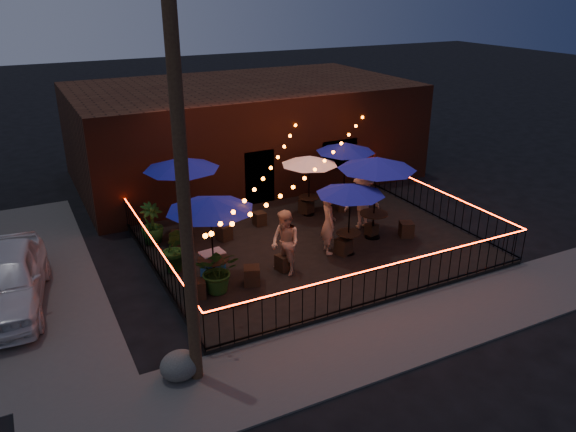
% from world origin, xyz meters
% --- Properties ---
extents(ground, '(110.00, 110.00, 0.00)m').
position_xyz_m(ground, '(0.00, 0.00, 0.00)').
color(ground, black).
rests_on(ground, ground).
extents(patio, '(10.00, 8.00, 0.15)m').
position_xyz_m(patio, '(0.00, 2.00, 0.07)').
color(patio, black).
rests_on(patio, ground).
extents(sidewalk, '(18.00, 2.50, 0.05)m').
position_xyz_m(sidewalk, '(0.00, -3.25, 0.03)').
color(sidewalk, '#494543').
rests_on(sidewalk, ground).
extents(brick_building, '(14.00, 8.00, 4.00)m').
position_xyz_m(brick_building, '(1.00, 9.99, 2.00)').
color(brick_building, '#391A0F').
rests_on(brick_building, ground).
extents(utility_pole, '(0.26, 0.26, 8.00)m').
position_xyz_m(utility_pole, '(-5.40, -2.60, 4.00)').
color(utility_pole, '#362016').
rests_on(utility_pole, ground).
extents(fence_front, '(10.00, 0.04, 1.04)m').
position_xyz_m(fence_front, '(0.00, -2.00, 0.66)').
color(fence_front, black).
rests_on(fence_front, patio).
extents(fence_left, '(0.04, 8.00, 1.04)m').
position_xyz_m(fence_left, '(-5.00, 2.00, 0.66)').
color(fence_left, black).
rests_on(fence_left, patio).
extents(fence_right, '(0.04, 8.00, 1.04)m').
position_xyz_m(fence_right, '(5.00, 2.00, 0.66)').
color(fence_right, black).
rests_on(fence_right, patio).
extents(festoon_lights, '(10.02, 8.72, 1.32)m').
position_xyz_m(festoon_lights, '(-1.01, 1.70, 2.52)').
color(festoon_lights, '#FF5705').
rests_on(festoon_lights, ground).
extents(cafe_table_0, '(2.48, 2.48, 2.61)m').
position_xyz_m(cafe_table_0, '(-3.74, 0.82, 2.53)').
color(cafe_table_0, black).
rests_on(cafe_table_0, patio).
extents(cafe_table_1, '(2.76, 2.76, 2.68)m').
position_xyz_m(cafe_table_1, '(-3.41, 4.40, 2.60)').
color(cafe_table_1, black).
rests_on(cafe_table_1, patio).
extents(cafe_table_2, '(2.18, 2.18, 2.29)m').
position_xyz_m(cafe_table_2, '(0.62, 0.81, 2.24)').
color(cafe_table_2, black).
rests_on(cafe_table_2, patio).
extents(cafe_table_3, '(2.06, 2.06, 2.21)m').
position_xyz_m(cafe_table_3, '(1.07, 4.13, 2.17)').
color(cafe_table_3, black).
rests_on(cafe_table_3, patio).
extents(cafe_table_4, '(2.89, 2.89, 2.75)m').
position_xyz_m(cafe_table_4, '(2.00, 1.46, 2.66)').
color(cafe_table_4, black).
rests_on(cafe_table_4, patio).
extents(cafe_table_5, '(2.39, 2.39, 2.40)m').
position_xyz_m(cafe_table_5, '(2.75, 4.45, 2.35)').
color(cafe_table_5, black).
rests_on(cafe_table_5, patio).
extents(bistro_chair_0, '(0.51, 0.51, 0.49)m').
position_xyz_m(bistro_chair_0, '(-4.35, 0.40, 0.39)').
color(bistro_chair_0, black).
rests_on(bistro_chair_0, patio).
extents(bistro_chair_1, '(0.57, 0.57, 0.52)m').
position_xyz_m(bistro_chair_1, '(-2.79, 0.40, 0.41)').
color(bistro_chair_1, black).
rests_on(bistro_chair_1, patio).
extents(bistro_chair_2, '(0.55, 0.55, 0.50)m').
position_xyz_m(bistro_chair_2, '(-3.90, 3.70, 0.40)').
color(bistro_chair_2, black).
rests_on(bistro_chair_2, patio).
extents(bistro_chair_3, '(0.52, 0.52, 0.49)m').
position_xyz_m(bistro_chair_3, '(-2.42, 3.51, 0.39)').
color(bistro_chair_3, black).
rests_on(bistro_chair_3, patio).
extents(bistro_chair_4, '(0.49, 0.49, 0.48)m').
position_xyz_m(bistro_chair_4, '(-1.63, 0.73, 0.39)').
color(bistro_chair_4, black).
rests_on(bistro_chair_4, patio).
extents(bistro_chair_5, '(0.53, 0.53, 0.50)m').
position_xyz_m(bistro_chair_5, '(0.48, 0.85, 0.40)').
color(bistro_chair_5, black).
rests_on(bistro_chair_5, patio).
extents(bistro_chair_6, '(0.40, 0.40, 0.46)m').
position_xyz_m(bistro_chair_6, '(-0.89, 4.10, 0.38)').
color(bistro_chair_6, black).
rests_on(bistro_chair_6, patio).
extents(bistro_chair_7, '(0.56, 0.56, 0.51)m').
position_xyz_m(bistro_chair_7, '(1.08, 4.33, 0.40)').
color(bistro_chair_7, black).
rests_on(bistro_chair_7, patio).
extents(bistro_chair_8, '(0.41, 0.41, 0.41)m').
position_xyz_m(bistro_chair_8, '(2.05, 1.61, 0.35)').
color(bistro_chair_8, black).
rests_on(bistro_chair_8, patio).
extents(bistro_chair_9, '(0.56, 0.56, 0.50)m').
position_xyz_m(bistro_chair_9, '(3.02, 1.01, 0.40)').
color(bistro_chair_9, black).
rests_on(bistro_chair_9, patio).
extents(bistro_chair_10, '(0.52, 0.52, 0.47)m').
position_xyz_m(bistro_chair_10, '(2.41, 3.91, 0.38)').
color(bistro_chair_10, black).
rests_on(bistro_chair_10, patio).
extents(bistro_chair_11, '(0.41, 0.41, 0.45)m').
position_xyz_m(bistro_chair_11, '(3.86, 4.32, 0.38)').
color(bistro_chair_11, black).
rests_on(bistro_chair_11, patio).
extents(patron_a, '(0.63, 0.79, 1.91)m').
position_xyz_m(patron_a, '(0.12, 1.19, 1.11)').
color(patron_a, tan).
rests_on(patron_a, patio).
extents(patron_b, '(0.89, 1.05, 1.91)m').
position_xyz_m(patron_b, '(-1.68, 0.55, 1.11)').
color(patron_b, tan).
rests_on(patron_b, patio).
extents(patron_c, '(1.38, 1.02, 1.91)m').
position_xyz_m(patron_c, '(2.15, 2.33, 1.11)').
color(patron_c, tan).
rests_on(patron_c, patio).
extents(potted_shrub_a, '(1.44, 1.35, 1.28)m').
position_xyz_m(potted_shrub_a, '(-3.75, 0.45, 0.79)').
color(potted_shrub_a, '#0C350B').
rests_on(potted_shrub_a, patio).
extents(potted_shrub_b, '(0.98, 0.90, 1.43)m').
position_xyz_m(potted_shrub_b, '(-4.42, 2.10, 0.86)').
color(potted_shrub_b, '#183913').
rests_on(potted_shrub_b, patio).
extents(potted_shrub_c, '(0.98, 0.98, 1.32)m').
position_xyz_m(potted_shrub_c, '(-4.55, 4.33, 0.81)').
color(potted_shrub_c, '#154117').
rests_on(potted_shrub_c, patio).
extents(cooler, '(0.69, 0.53, 0.85)m').
position_xyz_m(cooler, '(-3.65, 1.14, 0.58)').
color(cooler, '#175CA2').
rests_on(cooler, patio).
extents(boulder, '(0.97, 0.86, 0.68)m').
position_xyz_m(boulder, '(-5.73, -2.46, 0.34)').
color(boulder, '#484843').
rests_on(boulder, ground).
extents(car_white, '(2.56, 4.93, 1.60)m').
position_xyz_m(car_white, '(-8.87, 2.43, 0.80)').
color(car_white, silver).
rests_on(car_white, ground).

